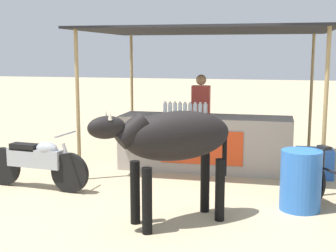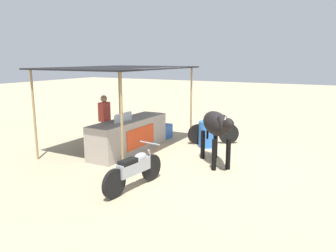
# 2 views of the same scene
# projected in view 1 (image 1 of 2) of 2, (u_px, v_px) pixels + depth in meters

# --- Properties ---
(ground_plane) EXTENTS (60.00, 60.00, 0.00)m
(ground_plane) POSITION_uv_depth(u_px,v_px,m) (180.00, 209.00, 6.23)
(ground_plane) COLOR tan
(stall_counter) EXTENTS (3.00, 0.82, 0.96)m
(stall_counter) POSITION_uv_depth(u_px,v_px,m) (205.00, 143.00, 8.27)
(stall_counter) COLOR #9E9389
(stall_counter) RESTS_ON ground
(stall_awning) EXTENTS (4.20, 3.20, 2.47)m
(stall_awning) POSITION_uv_depth(u_px,v_px,m) (209.00, 35.00, 8.27)
(stall_awning) COLOR black
(stall_awning) RESTS_ON ground
(water_bottle_row) EXTENTS (0.79, 0.07, 0.25)m
(water_bottle_row) POSITION_uv_depth(u_px,v_px,m) (185.00, 109.00, 8.21)
(water_bottle_row) COLOR silver
(water_bottle_row) RESTS_ON stall_counter
(vendor_behind_counter) EXTENTS (0.34, 0.22, 1.65)m
(vendor_behind_counter) POSITION_uv_depth(u_px,v_px,m) (201.00, 116.00, 8.98)
(vendor_behind_counter) COLOR #383842
(vendor_behind_counter) RESTS_ON ground
(cooler_box) EXTENTS (0.60, 0.44, 0.48)m
(cooler_box) POSITION_uv_depth(u_px,v_px,m) (314.00, 163.00, 7.80)
(cooler_box) COLOR blue
(cooler_box) RESTS_ON ground
(water_barrel) EXTENTS (0.53, 0.53, 0.80)m
(water_barrel) POSITION_uv_depth(u_px,v_px,m) (301.00, 180.00, 6.16)
(water_barrel) COLOR blue
(water_barrel) RESTS_ON ground
(cow) EXTENTS (1.64, 1.43, 1.44)m
(cow) POSITION_uv_depth(u_px,v_px,m) (173.00, 140.00, 5.59)
(cow) COLOR black
(cow) RESTS_ON ground
(motorcycle_parked) EXTENTS (1.80, 0.55, 0.90)m
(motorcycle_parked) POSITION_uv_depth(u_px,v_px,m) (36.00, 161.00, 7.11)
(motorcycle_parked) COLOR black
(motorcycle_parked) RESTS_ON ground
(bicycle_leaning) EXTENTS (0.91, 1.43, 0.85)m
(bicycle_leaning) POSITION_uv_depth(u_px,v_px,m) (333.00, 187.00, 6.03)
(bicycle_leaning) COLOR black
(bicycle_leaning) RESTS_ON ground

